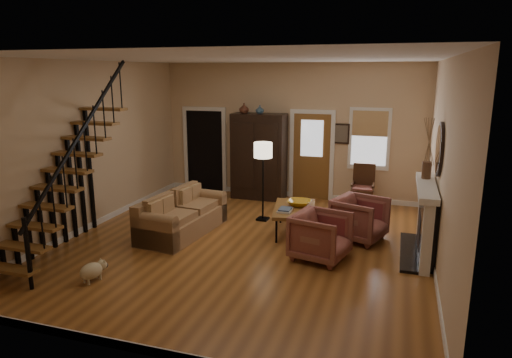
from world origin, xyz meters
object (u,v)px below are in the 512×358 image
(sofa, at_px, (183,214))
(floor_lamp, at_px, (263,182))
(coffee_table, at_px, (295,220))
(side_chair, at_px, (363,187))
(armchair_left, at_px, (321,236))
(armchair_right, at_px, (360,219))
(armoire, at_px, (259,156))

(sofa, relative_size, floor_lamp, 1.23)
(coffee_table, relative_size, side_chair, 1.31)
(armchair_left, distance_m, armchair_right, 1.25)
(armoire, xyz_separation_m, armchair_right, (2.67, -2.24, -0.64))
(armchair_right, xyz_separation_m, floor_lamp, (-2.06, 0.56, 0.43))
(sofa, relative_size, side_chair, 2.01)
(floor_lamp, bearing_deg, armoire, 110.01)
(coffee_table, distance_m, armchair_left, 1.33)
(sofa, height_order, armchair_right, armchair_right)
(armchair_left, height_order, armchair_right, armchair_right)
(side_chair, bearing_deg, armoire, 175.52)
(armoire, bearing_deg, coffee_table, -57.52)
(coffee_table, bearing_deg, armchair_left, -57.69)
(sofa, xyz_separation_m, floor_lamp, (1.25, 1.26, 0.45))
(armoire, relative_size, sofa, 1.02)
(coffee_table, height_order, armchair_right, armchair_right)
(coffee_table, xyz_separation_m, armchair_right, (1.24, 0.01, 0.15))
(armchair_right, bearing_deg, side_chair, 22.53)
(sofa, bearing_deg, armoire, 83.41)
(coffee_table, relative_size, floor_lamp, 0.80)
(sofa, xyz_separation_m, armchair_right, (3.31, 0.70, 0.02))
(coffee_table, bearing_deg, floor_lamp, 145.19)
(coffee_table, distance_m, floor_lamp, 1.15)
(coffee_table, bearing_deg, armoire, 122.48)
(armchair_left, bearing_deg, armoire, 45.80)
(armchair_right, bearing_deg, coffee_table, 109.49)
(armoire, distance_m, coffee_table, 2.78)
(coffee_table, relative_size, armchair_left, 1.53)
(armchair_left, relative_size, armchair_right, 0.98)
(armoire, relative_size, armchair_left, 2.39)
(armchair_right, height_order, side_chair, side_chair)
(sofa, bearing_deg, armchair_left, -3.11)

